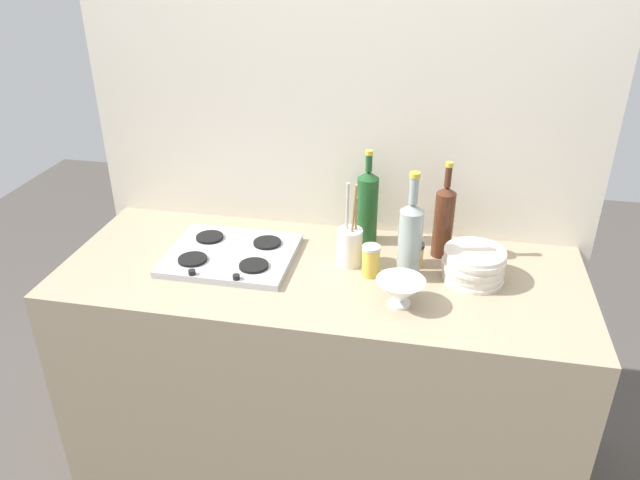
{
  "coord_description": "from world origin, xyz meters",
  "views": [
    {
      "loc": [
        0.36,
        -1.79,
        1.98
      ],
      "look_at": [
        0.0,
        0.0,
        1.02
      ],
      "focal_mm": 34.6,
      "sensor_mm": 36.0,
      "label": 1
    }
  ],
  "objects_px": {
    "stovetop_hob": "(231,255)",
    "wine_bottle_leftmost": "(444,220)",
    "condiment_jar_rear": "(413,254)",
    "plate_stack": "(473,265)",
    "condiment_jar_front": "(371,261)",
    "wine_bottle_mid_left": "(410,239)",
    "utensil_crock": "(350,245)",
    "wine_bottle_mid_right": "(367,206)",
    "mixing_bowl": "(400,291)"
  },
  "relations": [
    {
      "from": "wine_bottle_leftmost",
      "to": "condiment_jar_rear",
      "type": "distance_m",
      "value": 0.16
    },
    {
      "from": "wine_bottle_mid_left",
      "to": "mixing_bowl",
      "type": "distance_m",
      "value": 0.2
    },
    {
      "from": "wine_bottle_mid_left",
      "to": "condiment_jar_front",
      "type": "distance_m",
      "value": 0.15
    },
    {
      "from": "stovetop_hob",
      "to": "condiment_jar_rear",
      "type": "xyz_separation_m",
      "value": [
        0.64,
        0.08,
        0.03
      ]
    },
    {
      "from": "mixing_bowl",
      "to": "condiment_jar_front",
      "type": "distance_m",
      "value": 0.2
    },
    {
      "from": "wine_bottle_mid_right",
      "to": "condiment_jar_front",
      "type": "distance_m",
      "value": 0.26
    },
    {
      "from": "mixing_bowl",
      "to": "condiment_jar_rear",
      "type": "relative_size",
      "value": 1.89
    },
    {
      "from": "plate_stack",
      "to": "condiment_jar_front",
      "type": "xyz_separation_m",
      "value": [
        -0.34,
        -0.04,
        0.0
      ]
    },
    {
      "from": "condiment_jar_front",
      "to": "utensil_crock",
      "type": "bearing_deg",
      "value": 142.12
    },
    {
      "from": "stovetop_hob",
      "to": "wine_bottle_leftmost",
      "type": "distance_m",
      "value": 0.76
    },
    {
      "from": "stovetop_hob",
      "to": "condiment_jar_rear",
      "type": "relative_size",
      "value": 5.38
    },
    {
      "from": "plate_stack",
      "to": "mixing_bowl",
      "type": "distance_m",
      "value": 0.3
    },
    {
      "from": "mixing_bowl",
      "to": "wine_bottle_mid_right",
      "type": "bearing_deg",
      "value": 111.4
    },
    {
      "from": "wine_bottle_mid_right",
      "to": "condiment_jar_front",
      "type": "height_order",
      "value": "wine_bottle_mid_right"
    },
    {
      "from": "wine_bottle_mid_right",
      "to": "plate_stack",
      "type": "bearing_deg",
      "value": -27.67
    },
    {
      "from": "utensil_crock",
      "to": "condiment_jar_rear",
      "type": "bearing_deg",
      "value": 9.8
    },
    {
      "from": "plate_stack",
      "to": "condiment_jar_rear",
      "type": "relative_size",
      "value": 2.57
    },
    {
      "from": "wine_bottle_mid_left",
      "to": "utensil_crock",
      "type": "bearing_deg",
      "value": 165.95
    },
    {
      "from": "plate_stack",
      "to": "wine_bottle_leftmost",
      "type": "xyz_separation_m",
      "value": [
        -0.11,
        0.15,
        0.09
      ]
    },
    {
      "from": "wine_bottle_mid_right",
      "to": "stovetop_hob",
      "type": "bearing_deg",
      "value": -153.72
    },
    {
      "from": "utensil_crock",
      "to": "wine_bottle_leftmost",
      "type": "bearing_deg",
      "value": 22.07
    },
    {
      "from": "condiment_jar_rear",
      "to": "stovetop_hob",
      "type": "bearing_deg",
      "value": -172.68
    },
    {
      "from": "plate_stack",
      "to": "wine_bottle_leftmost",
      "type": "relative_size",
      "value": 0.6
    },
    {
      "from": "plate_stack",
      "to": "wine_bottle_mid_right",
      "type": "distance_m",
      "value": 0.44
    },
    {
      "from": "wine_bottle_leftmost",
      "to": "mixing_bowl",
      "type": "height_order",
      "value": "wine_bottle_leftmost"
    },
    {
      "from": "stovetop_hob",
      "to": "wine_bottle_mid_right",
      "type": "xyz_separation_m",
      "value": [
        0.45,
        0.22,
        0.13
      ]
    },
    {
      "from": "plate_stack",
      "to": "condiment_jar_rear",
      "type": "distance_m",
      "value": 0.21
    },
    {
      "from": "plate_stack",
      "to": "condiment_jar_front",
      "type": "relative_size",
      "value": 1.9
    },
    {
      "from": "condiment_jar_front",
      "to": "mixing_bowl",
      "type": "bearing_deg",
      "value": -55.23
    },
    {
      "from": "stovetop_hob",
      "to": "wine_bottle_leftmost",
      "type": "xyz_separation_m",
      "value": [
        0.73,
        0.17,
        0.13
      ]
    },
    {
      "from": "mixing_bowl",
      "to": "stovetop_hob",
      "type": "bearing_deg",
      "value": 163.53
    },
    {
      "from": "condiment_jar_front",
      "to": "wine_bottle_mid_left",
      "type": "bearing_deg",
      "value": 5.66
    },
    {
      "from": "plate_stack",
      "to": "utensil_crock",
      "type": "xyz_separation_m",
      "value": [
        -0.42,
        0.02,
        0.02
      ]
    },
    {
      "from": "stovetop_hob",
      "to": "wine_bottle_mid_left",
      "type": "height_order",
      "value": "wine_bottle_mid_left"
    },
    {
      "from": "stovetop_hob",
      "to": "condiment_jar_rear",
      "type": "distance_m",
      "value": 0.64
    },
    {
      "from": "plate_stack",
      "to": "wine_bottle_mid_left",
      "type": "distance_m",
      "value": 0.24
    },
    {
      "from": "condiment_jar_front",
      "to": "condiment_jar_rear",
      "type": "bearing_deg",
      "value": 36.75
    },
    {
      "from": "stovetop_hob",
      "to": "utensil_crock",
      "type": "bearing_deg",
      "value": 6.01
    },
    {
      "from": "plate_stack",
      "to": "mixing_bowl",
      "type": "height_order",
      "value": "plate_stack"
    },
    {
      "from": "condiment_jar_front",
      "to": "condiment_jar_rear",
      "type": "relative_size",
      "value": 1.36
    },
    {
      "from": "stovetop_hob",
      "to": "wine_bottle_mid_left",
      "type": "distance_m",
      "value": 0.64
    },
    {
      "from": "stovetop_hob",
      "to": "wine_bottle_leftmost",
      "type": "relative_size",
      "value": 1.25
    },
    {
      "from": "utensil_crock",
      "to": "condiment_jar_rear",
      "type": "relative_size",
      "value": 3.82
    },
    {
      "from": "wine_bottle_mid_left",
      "to": "utensil_crock",
      "type": "relative_size",
      "value": 1.21
    },
    {
      "from": "wine_bottle_mid_left",
      "to": "condiment_jar_front",
      "type": "bearing_deg",
      "value": -174.34
    },
    {
      "from": "stovetop_hob",
      "to": "mixing_bowl",
      "type": "distance_m",
      "value": 0.64
    },
    {
      "from": "wine_bottle_mid_right",
      "to": "condiment_jar_front",
      "type": "bearing_deg",
      "value": -79.12
    },
    {
      "from": "wine_bottle_leftmost",
      "to": "wine_bottle_mid_left",
      "type": "xyz_separation_m",
      "value": [
        -0.11,
        -0.18,
        0.01
      ]
    },
    {
      "from": "mixing_bowl",
      "to": "condiment_jar_rear",
      "type": "bearing_deg",
      "value": 84.71
    },
    {
      "from": "wine_bottle_mid_right",
      "to": "utensil_crock",
      "type": "relative_size",
      "value": 1.14
    }
  ]
}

